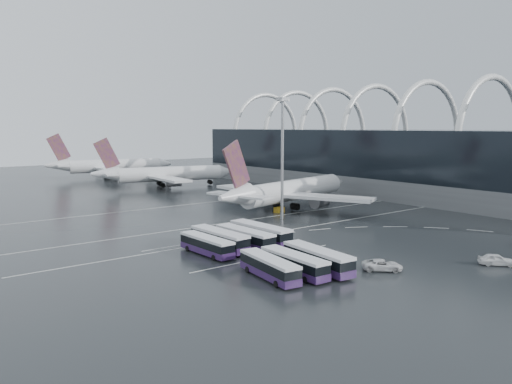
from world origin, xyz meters
TOP-DOWN VIEW (x-y plane):
  - ground at (0.00, 0.00)m, footprint 420.00×420.00m
  - terminal at (61.56, 19.84)m, footprint 42.00×160.00m
  - lane_marking_near at (0.00, -2.00)m, footprint 120.00×0.25m
  - lane_marking_mid at (0.00, 12.00)m, footprint 120.00×0.25m
  - lane_marking_far at (0.00, 40.00)m, footprint 120.00×0.25m
  - bus_bay_line_south at (-24.00, -16.00)m, footprint 28.00×0.25m
  - bus_bay_line_north at (-24.00, 0.00)m, footprint 28.00×0.25m
  - airliner_main at (10.96, 17.80)m, footprint 53.17×45.94m
  - airliner_gate_b at (7.59, 79.99)m, footprint 49.85×44.17m
  - airliner_gate_c at (5.46, 124.66)m, footprint 51.58×46.83m
  - bus_row_near_a at (-30.27, -8.53)m, footprint 3.22×12.30m
  - bus_row_near_b at (-26.63, -6.88)m, footprint 3.65×13.57m
  - bus_row_near_c at (-22.31, -8.46)m, footprint 3.60×13.30m
  - bus_row_near_d at (-18.19, -7.62)m, footprint 3.84×14.01m
  - bus_row_far_a at (-30.40, -25.05)m, footprint 4.38×12.45m
  - bus_row_far_b at (-26.40, -25.78)m, footprint 3.39×12.52m
  - bus_row_far_c at (-22.29, -26.39)m, footprint 4.16×13.41m
  - van_curve_a at (-14.75, -32.26)m, footprint 6.14×5.95m
  - van_curve_b at (1.28, -41.22)m, footprint 5.03×5.34m
  - floodlight_mast at (0.79, 8.46)m, footprint 2.11×2.11m
  - gse_cart_belly_b at (22.82, 33.84)m, footprint 2.15×1.27m
  - gse_cart_belly_c at (5.69, 15.19)m, footprint 2.44×1.44m
  - gse_cart_belly_d at (33.08, 26.63)m, footprint 2.05×1.21m

SIDE VIEW (x-z plane):
  - ground at x=0.00m, z-range 0.00..0.00m
  - lane_marking_near at x=0.00m, z-range 0.00..0.01m
  - lane_marking_mid at x=0.00m, z-range 0.00..0.01m
  - lane_marking_far at x=0.00m, z-range 0.00..0.01m
  - bus_bay_line_south at x=-24.00m, z-range 0.00..0.01m
  - bus_bay_line_north at x=-24.00m, z-range 0.00..0.01m
  - gse_cart_belly_d at x=33.08m, z-range 0.00..1.12m
  - gse_cart_belly_b at x=22.82m, z-range 0.00..1.17m
  - gse_cart_belly_c at x=5.69m, z-range 0.00..1.33m
  - van_curve_a at x=-14.75m, z-range 0.00..1.63m
  - van_curve_b at x=1.28m, z-range 0.00..1.79m
  - bus_row_far_a at x=-30.40m, z-range 0.15..3.15m
  - bus_row_near_a at x=-30.27m, z-range 0.15..3.16m
  - bus_row_far_b at x=-26.40m, z-range 0.15..3.21m
  - bus_row_near_c at x=-22.31m, z-range 0.16..3.40m
  - bus_row_far_c at x=-22.29m, z-range 0.16..3.41m
  - bus_row_near_b at x=-26.63m, z-range 0.16..3.48m
  - bus_row_near_d at x=-18.19m, z-range 0.17..3.59m
  - airliner_gate_b at x=7.59m, z-range -4.37..13.13m
  - airliner_main at x=10.96m, z-range -4.53..13.63m
  - airliner_gate_c at x=5.46m, z-range -4.61..13.84m
  - terminal at x=61.56m, z-range -6.58..28.32m
  - floodlight_mast at x=0.79m, z-range 3.55..31.09m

